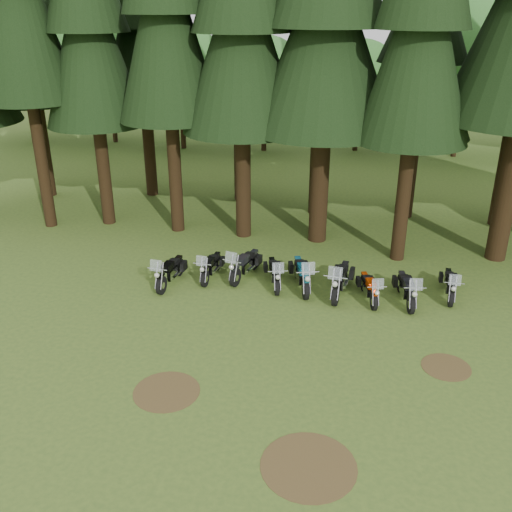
# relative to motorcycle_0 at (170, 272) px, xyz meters

# --- Properties ---
(ground) EXTENTS (120.00, 120.00, 0.00)m
(ground) POSITION_rel_motorcycle_0_xyz_m (4.88, -4.12, -0.48)
(ground) COLOR #3F5B22
(ground) RESTS_ON ground
(pine_back_4) EXTENTS (4.94, 4.94, 13.78)m
(pine_back_4) POSITION_rel_motorcycle_0_xyz_m (8.92, 9.13, 7.77)
(pine_back_4) COLOR #2F1F0F
(pine_back_4) RESTS_ON ground
(decid_0) EXTENTS (8.00, 7.78, 10.00)m
(decid_0) POSITION_rel_motorcycle_0_xyz_m (-17.22, 21.15, 5.41)
(decid_0) COLOR #2F1F0F
(decid_0) RESTS_ON ground
(decid_1) EXTENTS (7.91, 7.69, 9.88)m
(decid_1) POSITION_rel_motorcycle_0_xyz_m (-11.10, 21.65, 5.35)
(decid_1) COLOR #2F1F0F
(decid_1) RESTS_ON ground
(decid_2) EXTENTS (6.72, 6.53, 8.40)m
(decid_2) POSITION_rel_motorcycle_0_xyz_m (-5.55, 20.66, 4.47)
(decid_2) COLOR #2F1F0F
(decid_2) RESTS_ON ground
(decid_3) EXTENTS (6.12, 5.95, 7.65)m
(decid_3) POSITION_rel_motorcycle_0_xyz_m (0.17, 21.01, 4.03)
(decid_3) COLOR #2F1F0F
(decid_3) RESTS_ON ground
(decid_4) EXTENTS (5.93, 5.76, 7.41)m
(decid_4) POSITION_rel_motorcycle_0_xyz_m (6.46, 22.21, 3.89)
(decid_4) COLOR #2F1F0F
(decid_4) RESTS_ON ground
(decid_5) EXTENTS (8.45, 8.21, 10.56)m
(decid_5) POSITION_rel_motorcycle_0_xyz_m (13.18, 21.60, 5.75)
(decid_5) COLOR #2F1F0F
(decid_5) RESTS_ON ground
(dirt_patch_0) EXTENTS (1.80, 1.80, 0.01)m
(dirt_patch_0) POSITION_rel_motorcycle_0_xyz_m (1.88, -6.12, -0.48)
(dirt_patch_0) COLOR #4C3D1E
(dirt_patch_0) RESTS_ON ground
(dirt_patch_1) EXTENTS (1.40, 1.40, 0.01)m
(dirt_patch_1) POSITION_rel_motorcycle_0_xyz_m (9.38, -3.62, -0.48)
(dirt_patch_1) COLOR #4C3D1E
(dirt_patch_1) RESTS_ON ground
(dirt_patch_2) EXTENTS (2.20, 2.20, 0.01)m
(dirt_patch_2) POSITION_rel_motorcycle_0_xyz_m (5.88, -8.12, -0.48)
(dirt_patch_2) COLOR #4C3D1E
(dirt_patch_2) RESTS_ON ground
(motorcycle_0) EXTENTS (0.54, 2.31, 1.45)m
(motorcycle_0) POSITION_rel_motorcycle_0_xyz_m (0.00, 0.00, 0.00)
(motorcycle_0) COLOR black
(motorcycle_0) RESTS_ON ground
(motorcycle_1) EXTENTS (0.45, 2.13, 1.34)m
(motorcycle_1) POSITION_rel_motorcycle_0_xyz_m (1.35, 0.78, -0.04)
(motorcycle_1) COLOR black
(motorcycle_1) RESTS_ON ground
(motorcycle_2) EXTENTS (0.87, 2.33, 1.47)m
(motorcycle_2) POSITION_rel_motorcycle_0_xyz_m (2.58, 1.06, 0.01)
(motorcycle_2) COLOR black
(motorcycle_2) RESTS_ON ground
(motorcycle_3) EXTENTS (0.85, 2.18, 1.38)m
(motorcycle_3) POSITION_rel_motorcycle_0_xyz_m (3.77, 0.60, -0.02)
(motorcycle_3) COLOR black
(motorcycle_3) RESTS_ON ground
(motorcycle_4) EXTENTS (0.97, 2.44, 1.55)m
(motorcycle_4) POSITION_rel_motorcycle_0_xyz_m (4.78, 0.56, 0.03)
(motorcycle_4) COLOR black
(motorcycle_4) RESTS_ON ground
(motorcycle_5) EXTENTS (0.66, 2.53, 1.59)m
(motorcycle_5) POSITION_rel_motorcycle_0_xyz_m (6.17, 0.35, 0.05)
(motorcycle_5) COLOR black
(motorcycle_5) RESTS_ON ground
(motorcycle_6) EXTENTS (0.75, 2.05, 1.29)m
(motorcycle_6) POSITION_rel_motorcycle_0_xyz_m (7.18, 0.08, -0.05)
(motorcycle_6) COLOR black
(motorcycle_6) RESTS_ON ground
(motorcycle_7) EXTENTS (0.64, 2.28, 1.43)m
(motorcycle_7) POSITION_rel_motorcycle_0_xyz_m (8.44, 0.14, -0.01)
(motorcycle_7) COLOR black
(motorcycle_7) RESTS_ON ground
(motorcycle_8) EXTENTS (0.40, 2.11, 1.33)m
(motorcycle_8) POSITION_rel_motorcycle_0_xyz_m (9.96, 0.84, -0.04)
(motorcycle_8) COLOR black
(motorcycle_8) RESTS_ON ground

